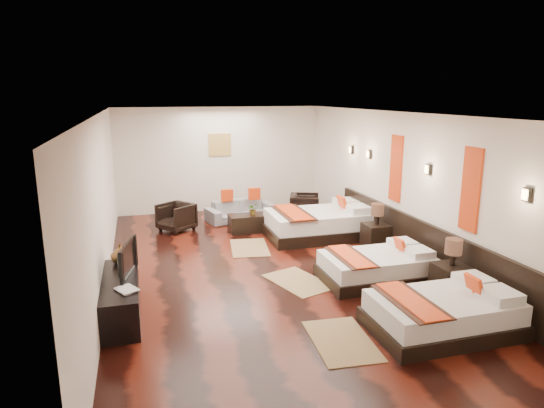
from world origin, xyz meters
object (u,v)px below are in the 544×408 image
object	(u,v)px
bed_near	(444,313)
coffee_table	(251,223)
sofa	(241,210)
table_plant	(253,209)
tv	(122,259)
armchair_left	(176,217)
nightstand_a	(451,277)
bed_far	(320,223)
tv_console	(121,297)
armchair_right	(305,207)
figurine	(120,254)
bed_mid	(377,267)
nightstand_b	(376,234)
book	(119,292)

from	to	relation	value
bed_near	coffee_table	size ratio (longest dim) A/B	1.94
sofa	table_plant	distance (m)	1.13
tv	sofa	size ratio (longest dim) A/B	0.50
bed_near	armchair_left	size ratio (longest dim) A/B	2.70
nightstand_a	bed_far	bearing A→B (deg)	101.59
coffee_table	tv	bearing A→B (deg)	-127.75
bed_far	tv_console	world-z (taller)	bed_far
bed_far	armchair_right	bearing A→B (deg)	84.07
bed_far	armchair_left	bearing A→B (deg)	156.34
sofa	armchair_right	distance (m)	1.62
bed_near	figurine	distance (m)	4.84
bed_far	tv	distance (m)	4.98
bed_mid	coffee_table	xyz separation A→B (m)	(-1.40, 3.49, -0.04)
nightstand_b	sofa	xyz separation A→B (m)	(-2.15, 3.08, -0.09)
nightstand_b	book	world-z (taller)	nightstand_b
figurine	table_plant	world-z (taller)	figurine
nightstand_a	figurine	size ratio (longest dim) A/B	3.13
figurine	sofa	bearing A→B (deg)	55.26
figurine	armchair_right	bearing A→B (deg)	39.63
armchair_left	table_plant	size ratio (longest dim) A/B	2.55
sofa	table_plant	world-z (taller)	table_plant
figurine	armchair_right	world-z (taller)	figurine
tv	table_plant	bearing A→B (deg)	-25.10
bed_mid	sofa	distance (m)	4.76
bed_mid	bed_far	distance (m)	2.67
bed_far	nightstand_a	bearing A→B (deg)	-78.41
figurine	sofa	size ratio (longest dim) A/B	0.18
nightstand_b	bed_near	bearing A→B (deg)	-102.77
nightstand_a	tv_console	world-z (taller)	nightstand_a
bed_mid	nightstand_a	size ratio (longest dim) A/B	1.94
tv	coffee_table	size ratio (longest dim) A/B	0.87
bed_mid	bed_far	bearing A→B (deg)	89.87
book	table_plant	xyz separation A→B (m)	(2.84, 4.13, -0.02)
tv_console	armchair_right	world-z (taller)	armchair_right
sofa	book	bearing A→B (deg)	-132.67
nightstand_a	coffee_table	distance (m)	4.95
tv_console	book	size ratio (longest dim) A/B	5.72
sofa	coffee_table	distance (m)	1.05
figurine	table_plant	bearing A→B (deg)	45.89
tv	book	bearing A→B (deg)	-171.02
bed_near	bed_far	distance (m)	4.52
armchair_left	table_plant	world-z (taller)	table_plant
tv_console	sofa	world-z (taller)	tv_console
armchair_left	tv	bearing A→B (deg)	-51.56
bed_near	bed_mid	bearing A→B (deg)	90.03
book	sofa	world-z (taller)	book
table_plant	bed_mid	bearing A→B (deg)	-68.57
bed_near	armchair_right	xyz separation A→B (m)	(0.16, 5.97, 0.08)
figurine	armchair_right	xyz separation A→B (m)	(4.35, 3.60, -0.37)
tv_console	nightstand_b	bearing A→B (deg)	18.24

